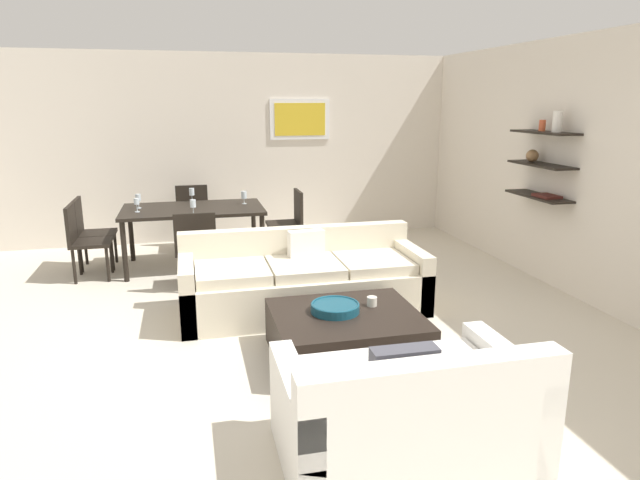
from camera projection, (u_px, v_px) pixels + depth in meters
ground_plane at (299, 324)px, 5.23m from camera, size 18.00×18.00×0.00m
back_wall_unit at (271, 147)px, 8.29m from camera, size 8.40×0.09×2.70m
right_wall_shelf_unit at (555, 164)px, 6.15m from camera, size 0.34×8.20×2.70m
sofa_beige at (303, 282)px, 5.50m from camera, size 2.37×0.90×0.78m
loveseat_white at (407, 413)px, 3.20m from camera, size 1.44×0.90×0.78m
coffee_table at (346, 335)px, 4.51m from camera, size 1.17×1.01×0.38m
decorative_bowl at (335, 307)px, 4.49m from camera, size 0.40×0.40×0.08m
candle_jar at (372, 301)px, 4.62m from camera, size 0.08×0.08×0.08m
dining_table at (193, 213)px, 6.89m from camera, size 1.71×1.01×0.75m
dining_chair_head at (193, 213)px, 7.79m from camera, size 0.44×0.44×0.88m
dining_chair_left_far at (89, 228)px, 6.86m from camera, size 0.44×0.44×0.88m
dining_chair_left_near at (83, 237)px, 6.43m from camera, size 0.44×0.44×0.88m
dining_chair_right_far at (290, 219)px, 7.43m from camera, size 0.44×0.44×0.88m
dining_chair_foot at (196, 245)px, 6.07m from camera, size 0.44×0.44×0.88m
wine_glass_head at (192, 192)px, 7.26m from camera, size 0.07×0.07×0.18m
wine_glass_left_near at (137, 202)px, 6.58m from camera, size 0.06×0.06×0.17m
wine_glass_right_far at (244, 195)px, 7.11m from camera, size 0.07×0.07×0.16m
wine_glass_foot at (193, 204)px, 6.42m from camera, size 0.07×0.07×0.18m
wine_glass_left_far at (138, 198)px, 6.81m from camera, size 0.07×0.07×0.17m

